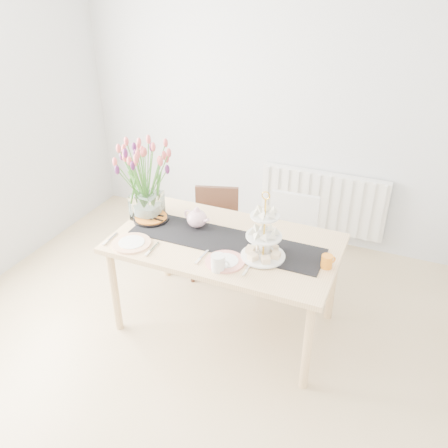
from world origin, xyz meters
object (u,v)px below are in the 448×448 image
at_px(teapot, 197,218).
at_px(plate_left, 132,243).
at_px(chair_brown, 216,225).
at_px(cream_jug, 265,248).
at_px(mug_white, 218,263).
at_px(dining_table, 225,250).
at_px(tart_tin, 151,218).
at_px(tulip_vase, 144,169).
at_px(plate_right, 225,262).
at_px(chair_white, 290,236).
at_px(cake_stand, 264,242).
at_px(radiator, 323,202).
at_px(mug_orange, 327,261).

height_order(teapot, plate_left, teapot).
distance_m(chair_brown, cream_jug, 1.04).
bearing_deg(mug_white, dining_table, 103.46).
xyz_separation_m(dining_table, chair_brown, (-0.38, 0.67, -0.23)).
bearing_deg(tart_tin, teapot, 6.52).
xyz_separation_m(chair_brown, teapot, (0.10, -0.57, 0.38)).
relative_size(chair_brown, tulip_vase, 1.05).
distance_m(mug_white, plate_right, 0.11).
xyz_separation_m(chair_brown, tulip_vase, (-0.31, -0.58, 0.71)).
relative_size(tart_tin, plate_right, 1.03).
xyz_separation_m(chair_white, cake_stand, (0.02, -0.79, 0.41)).
height_order(tulip_vase, plate_left, tulip_vase).
bearing_deg(teapot, cake_stand, -0.07).
xyz_separation_m(cream_jug, tart_tin, (-0.95, 0.09, -0.03)).
distance_m(dining_table, mug_white, 0.38).
bearing_deg(plate_right, chair_brown, 117.61).
bearing_deg(radiator, teapot, -115.75).
bearing_deg(plate_right, mug_white, -95.03).
xyz_separation_m(chair_brown, cake_stand, (0.69, -0.76, 0.44)).
distance_m(tulip_vase, tart_tin, 0.39).
relative_size(chair_brown, mug_orange, 8.61).
height_order(teapot, mug_white, teapot).
relative_size(chair_brown, tart_tin, 2.82).
relative_size(dining_table, chair_brown, 2.09).
height_order(chair_brown, cream_jug, cream_jug).
bearing_deg(teapot, mug_white, -32.29).
bearing_deg(radiator, mug_white, -99.32).
bearing_deg(dining_table, chair_white, 67.56).
relative_size(tulip_vase, mug_orange, 8.18).
relative_size(tart_tin, plate_left, 0.99).
distance_m(dining_table, chair_brown, 0.80).
bearing_deg(radiator, cream_jug, -93.13).
height_order(chair_brown, mug_white, mug_white).
distance_m(dining_table, tart_tin, 0.65).
bearing_deg(mug_white, tart_tin, 149.67).
xyz_separation_m(radiator, plate_left, (-0.98, -1.77, 0.31)).
bearing_deg(tulip_vase, chair_white, 31.89).
xyz_separation_m(tart_tin, mug_orange, (1.37, -0.09, 0.03)).
bearing_deg(plate_right, mug_orange, 18.44).
height_order(chair_brown, mug_orange, mug_orange).
bearing_deg(mug_white, teapot, 127.81).
distance_m(chair_brown, plate_right, 1.08).
relative_size(radiator, chair_brown, 1.57).
xyz_separation_m(cake_stand, teapot, (-0.58, 0.19, -0.05)).
distance_m(tulip_vase, mug_white, 0.96).
height_order(chair_brown, teapot, teapot).
bearing_deg(plate_right, tulip_vase, 156.97).
bearing_deg(plate_left, plate_right, 4.14).
bearing_deg(chair_white, teapot, -135.20).
xyz_separation_m(chair_brown, plate_right, (0.48, -0.91, 0.32)).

